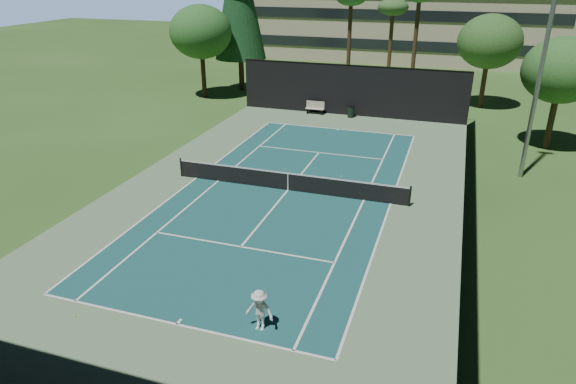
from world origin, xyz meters
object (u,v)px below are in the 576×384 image
Objects in this scene: player at (259,310)px; tennis_ball_c at (342,176)px; tennis_ball_b at (285,169)px; tennis_net at (288,181)px; trash_bin at (351,112)px; tennis_ball_a at (75,316)px; tennis_ball_d at (241,155)px; park_bench at (315,107)px.

player is 14.03m from tennis_ball_c.
tennis_ball_c reaches higher than tennis_ball_b.
trash_bin is (0.18, 15.38, -0.08)m from tennis_net.
tennis_net is at bearing 74.31° from tennis_ball_a.
tennis_ball_d is 12.08m from trash_bin.
tennis_ball_d reaches higher than tennis_ball_a.
tennis_ball_c is 12.77m from trash_bin.
tennis_ball_c is 13.76m from park_bench.
tennis_ball_a is (-3.54, -12.61, -0.53)m from tennis_net.
park_bench is (1.71, 11.28, 0.51)m from tennis_ball_d.
tennis_ball_b is 0.04× the size of park_bench.
tennis_net is 185.38× the size of tennis_ball_d.
tennis_ball_a is 16.49m from tennis_ball_c.
trash_bin reaches higher than tennis_ball_d.
tennis_net reaches higher than tennis_ball_c.
tennis_ball_d is at bearing 157.11° from tennis_ball_b.
tennis_ball_a is 28.18m from park_bench.
park_bench is (-1.69, 12.72, 0.52)m from tennis_ball_b.
player is at bearing -88.30° from tennis_ball_c.
trash_bin is (3.00, -0.17, -0.07)m from park_bench.
tennis_ball_c is at bearing 69.18° from tennis_ball_a.
park_bench reaches higher than trash_bin.
player is 20.11× the size of tennis_ball_c.
tennis_net is 6.25m from tennis_ball_d.
trash_bin is (4.71, 11.11, 0.44)m from tennis_ball_d.
tennis_ball_a reaches higher than tennis_ball_b.
player reaches higher than tennis_net.
tennis_ball_c is 0.08× the size of trash_bin.
tennis_ball_a is 1.05× the size of tennis_ball_b.
tennis_ball_d is (-7.26, 15.48, -0.72)m from player.
tennis_ball_c is at bearing -68.07° from park_bench.
tennis_ball_b is 0.06× the size of trash_bin.
park_bench is at bearing 88.52° from tennis_ball_a.
tennis_ball_b is 12.62m from trash_bin.
park_bench is (0.73, 28.16, 0.52)m from tennis_ball_a.
player is at bearing -74.62° from tennis_ball_b.
tennis_net reaches higher than tennis_ball_d.
tennis_ball_a is at bearing -110.82° from tennis_ball_c.
trash_bin is at bearing 82.42° from tennis_ball_a.
park_bench reaches higher than tennis_ball_c.
tennis_ball_c is 7.00m from tennis_ball_d.
park_bench is at bearing 81.37° from tennis_ball_d.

